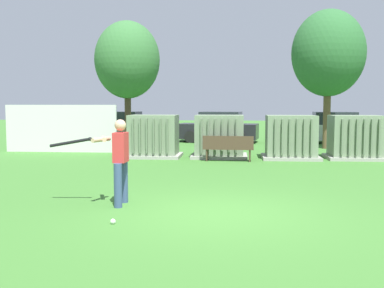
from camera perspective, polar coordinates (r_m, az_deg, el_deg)
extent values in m
plane|color=#3D752D|center=(8.84, 2.99, -8.50)|extent=(96.00, 96.00, 0.00)
cube|color=silver|center=(20.48, -15.75, 1.84)|extent=(4.80, 0.12, 2.00)
cube|color=#9E9B93|center=(17.99, -4.69, -1.41)|extent=(2.10, 1.70, 0.12)
cube|color=gray|center=(17.92, -4.71, 1.16)|extent=(1.80, 1.40, 1.50)
cube|color=#63755B|center=(17.30, -7.23, 1.01)|extent=(0.06, 0.12, 1.27)
cube|color=#63755B|center=(17.24, -6.40, 1.00)|extent=(0.06, 0.12, 1.27)
cube|color=#63755B|center=(17.19, -5.57, 1.00)|extent=(0.06, 0.12, 1.27)
cube|color=#63755B|center=(17.15, -4.73, 0.99)|extent=(0.06, 0.12, 1.27)
cube|color=#63755B|center=(17.11, -3.89, 0.99)|extent=(0.06, 0.12, 1.27)
cube|color=#63755B|center=(17.07, -3.05, 0.98)|extent=(0.06, 0.12, 1.27)
cube|color=#9E9B93|center=(17.81, 3.36, -1.47)|extent=(2.10, 1.70, 0.12)
cube|color=gray|center=(17.74, 3.38, 1.14)|extent=(1.80, 1.40, 1.50)
cube|color=#63755B|center=(17.02, 1.15, 0.98)|extent=(0.06, 0.12, 1.27)
cube|color=#63755B|center=(17.00, 2.00, 0.97)|extent=(0.06, 0.12, 1.27)
cube|color=#63755B|center=(16.99, 2.86, 0.97)|extent=(0.06, 0.12, 1.27)
cube|color=#63755B|center=(16.98, 3.72, 0.96)|extent=(0.06, 0.12, 1.27)
cube|color=#63755B|center=(16.97, 4.58, 0.95)|extent=(0.06, 0.12, 1.27)
cube|color=#63755B|center=(16.97, 5.44, 0.95)|extent=(0.06, 0.12, 1.27)
cube|color=#9E9B93|center=(17.78, 11.95, -1.58)|extent=(2.10, 1.70, 0.12)
cube|color=gray|center=(17.70, 12.00, 1.03)|extent=(1.80, 1.40, 1.50)
cube|color=#63755B|center=(16.88, 10.15, 0.87)|extent=(0.06, 0.12, 1.27)
cube|color=#63755B|center=(16.91, 11.01, 0.86)|extent=(0.06, 0.12, 1.27)
cube|color=#63755B|center=(16.94, 11.87, 0.85)|extent=(0.06, 0.12, 1.27)
cube|color=#63755B|center=(16.97, 12.72, 0.85)|extent=(0.06, 0.12, 1.27)
cube|color=#63755B|center=(17.00, 13.58, 0.84)|extent=(0.06, 0.12, 1.27)
cube|color=#63755B|center=(17.04, 14.42, 0.83)|extent=(0.06, 0.12, 1.27)
cube|color=#9E9B93|center=(18.36, 19.28, -1.54)|extent=(2.10, 1.70, 0.12)
cube|color=gray|center=(18.29, 19.35, 0.98)|extent=(1.80, 1.40, 1.50)
cube|color=#63755B|center=(17.41, 17.92, 0.83)|extent=(0.06, 0.12, 1.27)
cube|color=#63755B|center=(17.46, 18.74, 0.82)|extent=(0.06, 0.12, 1.27)
cube|color=#63755B|center=(17.53, 19.55, 0.81)|extent=(0.06, 0.12, 1.27)
cube|color=#63755B|center=(17.59, 20.35, 0.80)|extent=(0.06, 0.12, 1.27)
cube|color=#63755B|center=(17.66, 21.15, 0.79)|extent=(0.06, 0.12, 1.27)
cube|color=#63755B|center=(17.73, 21.95, 0.78)|extent=(0.06, 0.12, 1.27)
cube|color=#4C3828|center=(16.67, 4.47, -0.57)|extent=(1.82, 0.50, 0.05)
cube|color=#4C3828|center=(16.47, 4.43, 0.22)|extent=(1.80, 0.14, 0.44)
cylinder|color=#4C3828|center=(16.90, 1.91, -1.29)|extent=(0.06, 0.06, 0.42)
cylinder|color=#4C3828|center=(16.79, 7.10, -1.36)|extent=(0.06, 0.06, 0.42)
cylinder|color=#4C3828|center=(16.63, 1.79, -1.39)|extent=(0.06, 0.06, 0.42)
cylinder|color=#4C3828|center=(16.52, 7.07, -1.47)|extent=(0.06, 0.06, 0.42)
cylinder|color=#384C75|center=(9.34, -9.06, -5.06)|extent=(0.16, 0.16, 0.88)
cylinder|color=#384C75|center=(9.80, -8.32, -4.58)|extent=(0.16, 0.16, 0.88)
cube|color=red|center=(9.47, -8.74, -0.40)|extent=(0.25, 0.40, 0.60)
sphere|color=#DBAD89|center=(9.44, -8.77, 2.29)|extent=(0.23, 0.23, 0.23)
cylinder|color=#DBAD89|center=(9.48, -11.08, 0.54)|extent=(0.27, 0.54, 0.09)
cylinder|color=#DBAD89|center=(9.65, -10.77, 0.62)|extent=(0.26, 0.54, 0.09)
cylinder|color=black|center=(9.79, -14.72, 0.18)|extent=(0.85, 0.08, 0.21)
sphere|color=black|center=(9.64, -12.37, 0.59)|extent=(0.08, 0.08, 0.08)
sphere|color=white|center=(8.19, -9.65, -9.33)|extent=(0.09, 0.09, 0.09)
cylinder|color=#4C3828|center=(23.23, -7.85, 3.05)|extent=(0.32, 0.32, 2.58)
ellipsoid|color=#387038|center=(23.31, -7.93, 10.17)|extent=(3.18, 3.18, 3.77)
cylinder|color=brown|center=(22.12, 16.16, 2.91)|extent=(0.33, 0.33, 2.66)
ellipsoid|color=#2D6633|center=(22.22, 16.35, 10.63)|extent=(3.28, 3.28, 3.89)
cube|color=gray|center=(25.55, -9.13, 1.61)|extent=(4.28, 1.90, 0.80)
cube|color=#262B33|center=(25.48, -8.83, 3.22)|extent=(2.17, 1.66, 0.64)
cylinder|color=black|center=(25.19, -12.53, 0.91)|extent=(0.65, 0.25, 0.64)
cylinder|color=black|center=(26.78, -11.25, 1.17)|extent=(0.65, 0.25, 0.64)
cylinder|color=black|center=(24.40, -6.79, 0.86)|extent=(0.65, 0.25, 0.64)
cylinder|color=black|center=(26.04, -5.83, 1.13)|extent=(0.65, 0.25, 0.64)
cube|color=black|center=(24.92, 3.20, 1.58)|extent=(4.40, 2.29, 0.80)
cube|color=#262B33|center=(24.86, 3.55, 3.23)|extent=(2.30, 1.85, 0.64)
cylinder|color=black|center=(24.38, -0.18, 0.90)|extent=(0.67, 0.31, 0.64)
cylinder|color=black|center=(26.03, 0.71, 1.16)|extent=(0.67, 0.31, 0.64)
cylinder|color=black|center=(23.89, 5.90, 0.79)|extent=(0.67, 0.31, 0.64)
cylinder|color=black|center=(25.58, 6.41, 1.06)|extent=(0.67, 0.31, 0.64)
cube|color=#B2B2B7|center=(25.34, 16.69, 1.43)|extent=(4.27, 1.88, 0.80)
cube|color=#262B33|center=(25.33, 17.07, 3.05)|extent=(2.17, 1.65, 0.64)
cylinder|color=black|center=(24.34, 13.96, 0.74)|extent=(0.65, 0.25, 0.64)
cylinder|color=black|center=(26.03, 13.56, 1.02)|extent=(0.65, 0.25, 0.64)
cylinder|color=black|center=(24.76, 19.96, 0.66)|extent=(0.65, 0.25, 0.64)
cylinder|color=black|center=(26.42, 19.19, 0.94)|extent=(0.65, 0.25, 0.64)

